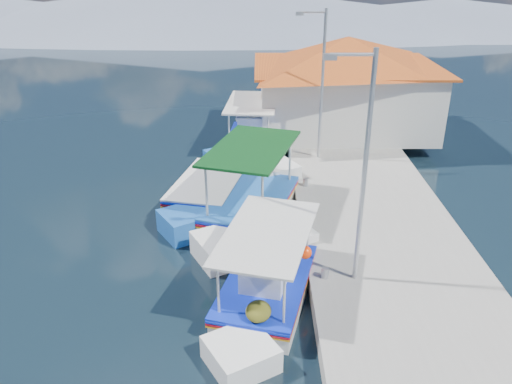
{
  "coord_description": "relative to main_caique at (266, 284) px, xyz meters",
  "views": [
    {
      "loc": [
        2.0,
        -9.52,
        8.36
      ],
      "look_at": [
        1.96,
        5.71,
        1.3
      ],
      "focal_mm": 36.17,
      "sensor_mm": 36.0,
      "label": 1
    }
  ],
  "objects": [
    {
      "name": "bollards",
      "position": [
        1.56,
        3.48,
        0.21
      ],
      "size": [
        0.2,
        17.2,
        0.3
      ],
      "color": "#A5A8AD",
      "rests_on": "quay"
    },
    {
      "name": "mountain_ridge",
      "position": [
        4.3,
        54.23,
        1.6
      ],
      "size": [
        171.4,
        96.0,
        5.5
      ],
      "color": "slate",
      "rests_on": "ground"
    },
    {
      "name": "main_caique",
      "position": [
        0.0,
        0.0,
        0.0
      ],
      "size": [
        3.16,
        6.75,
        2.29
      ],
      "rotation": [
        0.0,
        0.0,
        0.25
      ],
      "color": "white",
      "rests_on": "ground"
    },
    {
      "name": "lamp_post_far",
      "position": [
        2.26,
        9.23,
        3.41
      ],
      "size": [
        1.21,
        0.14,
        6.0
      ],
      "color": "#A5A8AD",
      "rests_on": "quay"
    },
    {
      "name": "caique_far",
      "position": [
        -0.49,
        11.4,
        0.03
      ],
      "size": [
        2.53,
        7.33,
        2.57
      ],
      "rotation": [
        0.0,
        0.0,
        0.08
      ],
      "color": "white",
      "rests_on": "ground"
    },
    {
      "name": "caique_green_canopy",
      "position": [
        -0.47,
        4.66,
        -0.01
      ],
      "size": [
        3.78,
        7.47,
        2.92
      ],
      "rotation": [
        0.0,
        0.0,
        0.3
      ],
      "color": "white",
      "rests_on": "ground"
    },
    {
      "name": "harbor_building",
      "position": [
        3.95,
        13.23,
        2.33
      ],
      "size": [
        10.49,
        10.49,
        4.4
      ],
      "color": "silver",
      "rests_on": "quay"
    },
    {
      "name": "ground",
      "position": [
        -2.24,
        -1.77,
        -0.44
      ],
      "size": [
        160.0,
        160.0,
        0.0
      ],
      "primitive_type": "plane",
      "color": "black",
      "rests_on": "ground"
    },
    {
      "name": "caique_blue_hull",
      "position": [
        -2.05,
        6.05,
        -0.09
      ],
      "size": [
        3.13,
        7.07,
        1.29
      ],
      "rotation": [
        0.0,
        0.0,
        0.21
      ],
      "color": "#1D58AF",
      "rests_on": "ground"
    },
    {
      "name": "quay",
      "position": [
        3.66,
        4.23,
        -0.19
      ],
      "size": [
        5.0,
        44.0,
        0.5
      ],
      "primitive_type": "cube",
      "color": "gray",
      "rests_on": "ground"
    },
    {
      "name": "lamp_post_near",
      "position": [
        2.26,
        0.23,
        3.41
      ],
      "size": [
        1.21,
        0.14,
        6.0
      ],
      "color": "#A5A8AD",
      "rests_on": "quay"
    }
  ]
}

